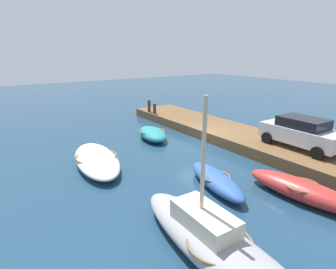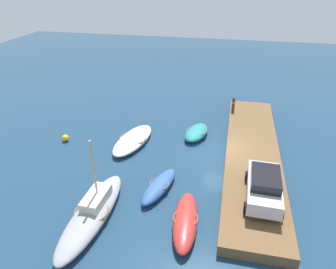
# 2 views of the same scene
# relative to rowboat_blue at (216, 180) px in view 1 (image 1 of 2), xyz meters

# --- Properties ---
(ground_plane) EXTENTS (84.00, 84.00, 0.00)m
(ground_plane) POSITION_rel_rowboat_blue_xyz_m (5.05, -3.58, -0.34)
(ground_plane) COLOR navy
(dock_platform) EXTENTS (18.50, 3.74, 0.65)m
(dock_platform) POSITION_rel_rowboat_blue_xyz_m (5.05, -5.72, -0.02)
(dock_platform) COLOR brown
(dock_platform) RESTS_ON ground_plane
(rowboat_blue) EXTENTS (4.06, 2.06, 0.67)m
(rowboat_blue) POSITION_rel_rowboat_blue_xyz_m (0.00, 0.00, 0.00)
(rowboat_blue) COLOR #2D569E
(rowboat_blue) RESTS_ON ground_plane
(rowboat_teal) EXTENTS (3.51, 2.28, 0.73)m
(rowboat_teal) POSITION_rel_rowboat_blue_xyz_m (7.40, -1.35, 0.03)
(rowboat_teal) COLOR teal
(rowboat_teal) RESTS_ON ground_plane
(motorboat_white) EXTENTS (5.51, 2.85, 0.69)m
(motorboat_white) POSITION_rel_rowboat_blue_xyz_m (5.20, 3.38, 0.01)
(motorboat_white) COLOR white
(motorboat_white) RESTS_ON ground_plane
(rowboat_red) EXTENTS (4.59, 1.67, 0.81)m
(rowboat_red) POSITION_rel_rowboat_blue_xyz_m (-2.63, -2.07, 0.07)
(rowboat_red) COLOR #B72D28
(rowboat_red) RESTS_ON ground_plane
(sailboat_grey) EXTENTS (7.14, 2.05, 4.57)m
(sailboat_grey) POSITION_rel_rowboat_blue_xyz_m (-3.11, 3.00, 0.14)
(sailboat_grey) COLOR #939399
(sailboat_grey) RESTS_ON ground_plane
(mooring_post_west) EXTENTS (0.25, 0.25, 0.86)m
(mooring_post_west) POSITION_rel_rowboat_blue_xyz_m (11.52, -4.11, 0.74)
(mooring_post_west) COLOR #47331E
(mooring_post_west) RESTS_ON dock_platform
(mooring_post_mid_west) EXTENTS (0.25, 0.25, 1.02)m
(mooring_post_mid_west) POSITION_rel_rowboat_blue_xyz_m (12.41, -4.11, 0.82)
(mooring_post_mid_west) COLOR #47331E
(mooring_post_mid_west) RESTS_ON dock_platform
(parked_car) EXTENTS (4.21, 2.13, 1.66)m
(parked_car) POSITION_rel_rowboat_blue_xyz_m (-0.15, -6.10, 1.17)
(parked_car) COLOR silver
(parked_car) RESTS_ON dock_platform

